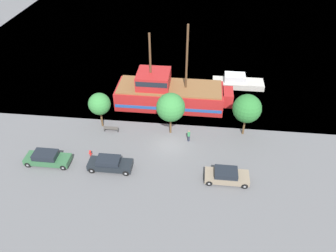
{
  "coord_description": "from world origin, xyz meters",
  "views": [
    {
      "loc": [
        2.92,
        -29.57,
        25.47
      ],
      "look_at": [
        -0.5,
        2.0,
        1.2
      ],
      "focal_mm": 35.0,
      "sensor_mm": 36.0,
      "label": 1
    }
  ],
  "objects_px": {
    "parked_car_curb_front": "(110,164)",
    "fire_hydrant": "(90,153)",
    "pirate_ship": "(169,93)",
    "parked_car_curb_rear": "(227,176)",
    "parked_car_curb_mid": "(47,158)",
    "moored_boat_dockside": "(237,82)",
    "bench_promenade_east": "(111,129)",
    "pedestrian_walking_near": "(189,136)"
  },
  "relations": [
    {
      "from": "parked_car_curb_front",
      "to": "fire_hydrant",
      "type": "distance_m",
      "value": 3.36
    },
    {
      "from": "pirate_ship",
      "to": "parked_car_curb_rear",
      "type": "bearing_deg",
      "value": -61.45
    },
    {
      "from": "parked_car_curb_mid",
      "to": "fire_hydrant",
      "type": "relative_size",
      "value": 6.48
    },
    {
      "from": "moored_boat_dockside",
      "to": "bench_promenade_east",
      "type": "relative_size",
      "value": 4.19
    },
    {
      "from": "moored_boat_dockside",
      "to": "fire_hydrant",
      "type": "distance_m",
      "value": 24.86
    },
    {
      "from": "pirate_ship",
      "to": "moored_boat_dockside",
      "type": "height_order",
      "value": "pirate_ship"
    },
    {
      "from": "pirate_ship",
      "to": "bench_promenade_east",
      "type": "bearing_deg",
      "value": -132.84
    },
    {
      "from": "pirate_ship",
      "to": "parked_car_curb_front",
      "type": "distance_m",
      "value": 14.39
    },
    {
      "from": "pirate_ship",
      "to": "bench_promenade_east",
      "type": "distance_m",
      "value": 9.62
    },
    {
      "from": "fire_hydrant",
      "to": "pedestrian_walking_near",
      "type": "relative_size",
      "value": 0.5
    },
    {
      "from": "pedestrian_walking_near",
      "to": "moored_boat_dockside",
      "type": "bearing_deg",
      "value": 64.62
    },
    {
      "from": "parked_car_curb_mid",
      "to": "parked_car_curb_rear",
      "type": "bearing_deg",
      "value": -1.56
    },
    {
      "from": "pirate_ship",
      "to": "pedestrian_walking_near",
      "type": "relative_size",
      "value": 10.25
    },
    {
      "from": "pedestrian_walking_near",
      "to": "pirate_ship",
      "type": "bearing_deg",
      "value": 112.8
    },
    {
      "from": "moored_boat_dockside",
      "to": "parked_car_curb_rear",
      "type": "bearing_deg",
      "value": -96.44
    },
    {
      "from": "parked_car_curb_mid",
      "to": "parked_car_curb_rear",
      "type": "height_order",
      "value": "parked_car_curb_mid"
    },
    {
      "from": "pirate_ship",
      "to": "fire_hydrant",
      "type": "distance_m",
      "value": 14.03
    },
    {
      "from": "pirate_ship",
      "to": "pedestrian_walking_near",
      "type": "distance_m",
      "value": 8.49
    },
    {
      "from": "parked_car_curb_mid",
      "to": "parked_car_curb_rear",
      "type": "xyz_separation_m",
      "value": [
        19.59,
        -0.53,
        -0.02
      ]
    },
    {
      "from": "parked_car_curb_rear",
      "to": "bench_promenade_east",
      "type": "bearing_deg",
      "value": 153.81
    },
    {
      "from": "bench_promenade_east",
      "to": "parked_car_curb_rear",
      "type": "bearing_deg",
      "value": -26.19
    },
    {
      "from": "pirate_ship",
      "to": "parked_car_curb_front",
      "type": "height_order",
      "value": "pirate_ship"
    },
    {
      "from": "parked_car_curb_front",
      "to": "parked_car_curb_mid",
      "type": "height_order",
      "value": "parked_car_curb_mid"
    },
    {
      "from": "parked_car_curb_mid",
      "to": "fire_hydrant",
      "type": "distance_m",
      "value": 4.65
    },
    {
      "from": "fire_hydrant",
      "to": "pirate_ship",
      "type": "bearing_deg",
      "value": 56.37
    },
    {
      "from": "pedestrian_walking_near",
      "to": "parked_car_curb_rear",
      "type": "bearing_deg",
      "value": -54.95
    },
    {
      "from": "bench_promenade_east",
      "to": "fire_hydrant",
      "type": "bearing_deg",
      "value": -105.19
    },
    {
      "from": "pirate_ship",
      "to": "parked_car_curb_mid",
      "type": "xyz_separation_m",
      "value": [
        -12.04,
        -13.35,
        -1.03
      ]
    },
    {
      "from": "moored_boat_dockside",
      "to": "parked_car_curb_rear",
      "type": "xyz_separation_m",
      "value": [
        -2.24,
        -19.87,
        0.01
      ]
    },
    {
      "from": "parked_car_curb_rear",
      "to": "bench_promenade_east",
      "type": "distance_m",
      "value": 15.63
    },
    {
      "from": "pirate_ship",
      "to": "moored_boat_dockside",
      "type": "distance_m",
      "value": 11.53
    },
    {
      "from": "parked_car_curb_rear",
      "to": "bench_promenade_east",
      "type": "relative_size",
      "value": 2.51
    },
    {
      "from": "moored_boat_dockside",
      "to": "bench_promenade_east",
      "type": "xyz_separation_m",
      "value": [
        -16.27,
        -12.98,
        -0.28
      ]
    },
    {
      "from": "parked_car_curb_front",
      "to": "parked_car_curb_mid",
      "type": "xyz_separation_m",
      "value": [
        -7.1,
        0.13,
        -0.0
      ]
    },
    {
      "from": "parked_car_curb_mid",
      "to": "moored_boat_dockside",
      "type": "bearing_deg",
      "value": 41.53
    },
    {
      "from": "parked_car_curb_front",
      "to": "pedestrian_walking_near",
      "type": "bearing_deg",
      "value": 34.81
    },
    {
      "from": "parked_car_curb_front",
      "to": "bench_promenade_east",
      "type": "xyz_separation_m",
      "value": [
        -1.53,
        6.49,
        -0.31
      ]
    },
    {
      "from": "fire_hydrant",
      "to": "parked_car_curb_rear",
      "type": "bearing_deg",
      "value": -8.39
    },
    {
      "from": "moored_boat_dockside",
      "to": "bench_promenade_east",
      "type": "distance_m",
      "value": 20.81
    },
    {
      "from": "moored_boat_dockside",
      "to": "parked_car_curb_front",
      "type": "height_order",
      "value": "moored_boat_dockside"
    },
    {
      "from": "parked_car_curb_front",
      "to": "parked_car_curb_mid",
      "type": "bearing_deg",
      "value": 178.96
    },
    {
      "from": "pirate_ship",
      "to": "moored_boat_dockside",
      "type": "relative_size",
      "value": 2.08
    }
  ]
}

